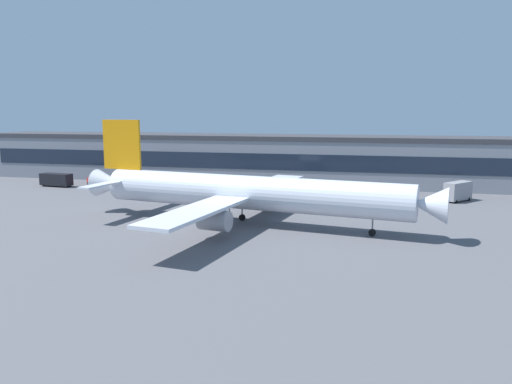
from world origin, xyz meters
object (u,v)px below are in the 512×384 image
at_px(fuel_truck, 56,179).
at_px(belt_loader, 137,185).
at_px(airliner, 245,192).
at_px(catering_truck, 458,191).
at_px(crew_van, 131,179).
at_px(follow_me_car, 93,181).

height_order(fuel_truck, belt_loader, fuel_truck).
height_order(airliner, catering_truck, airliner).
distance_m(airliner, belt_loader, 46.54).
bearing_deg(crew_van, airliner, -42.65).
bearing_deg(fuel_truck, airliner, -27.75).
bearing_deg(follow_me_car, airliner, -34.76).
height_order(follow_me_car, fuel_truck, fuel_truck).
distance_m(fuel_truck, belt_loader, 23.14).
distance_m(follow_me_car, belt_loader, 15.77).
height_order(fuel_truck, catering_truck, catering_truck).
height_order(follow_me_car, crew_van, crew_van).
distance_m(crew_van, belt_loader, 9.81).
height_order(crew_van, catering_truck, catering_truck).
bearing_deg(belt_loader, catering_truck, 1.64).
bearing_deg(fuel_truck, belt_loader, -1.58).
bearing_deg(follow_me_car, crew_van, 18.32).
bearing_deg(airliner, follow_me_car, 145.24).
bearing_deg(catering_truck, airliner, -139.95).
bearing_deg(airliner, fuel_truck, 152.25).
xyz_separation_m(crew_van, catering_truck, (79.43, -5.73, 0.83)).
bearing_deg(fuel_truck, follow_me_car, 27.27).
bearing_deg(belt_loader, crew_van, 126.96).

